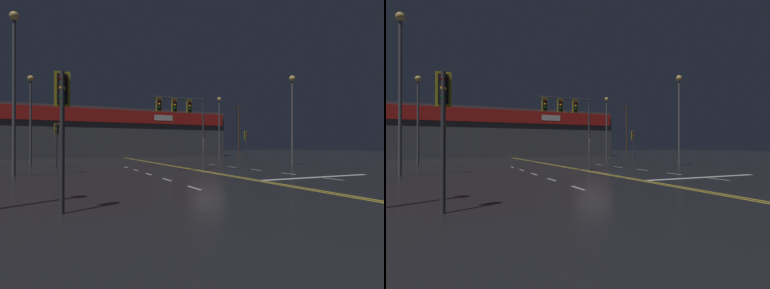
% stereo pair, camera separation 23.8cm
% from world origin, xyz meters
% --- Properties ---
extents(ground_plane, '(200.00, 200.00, 0.00)m').
position_xyz_m(ground_plane, '(0.00, 0.00, 0.00)').
color(ground_plane, black).
extents(road_markings, '(12.95, 60.00, 0.01)m').
position_xyz_m(road_markings, '(0.75, -1.05, 0.00)').
color(road_markings, gold).
rests_on(road_markings, ground).
extents(traffic_signal_median, '(4.28, 0.36, 5.68)m').
position_xyz_m(traffic_signal_median, '(-1.43, 1.32, 4.45)').
color(traffic_signal_median, '#38383D').
rests_on(traffic_signal_median, ground).
extents(traffic_signal_corner_northeast, '(0.42, 0.36, 3.61)m').
position_xyz_m(traffic_signal_corner_northeast, '(9.99, 9.43, 2.65)').
color(traffic_signal_corner_northeast, '#38383D').
rests_on(traffic_signal_corner_northeast, ground).
extents(traffic_signal_corner_northwest, '(0.42, 0.36, 3.89)m').
position_xyz_m(traffic_signal_corner_northwest, '(-9.95, 9.62, 2.86)').
color(traffic_signal_corner_northwest, '#38383D').
rests_on(traffic_signal_corner_northwest, ground).
extents(traffic_signal_corner_southwest, '(0.42, 0.36, 3.98)m').
position_xyz_m(traffic_signal_corner_southwest, '(-9.83, -10.20, 2.93)').
color(traffic_signal_corner_southwest, '#38383D').
rests_on(traffic_signal_corner_southwest, ground).
extents(streetlight_near_left, '(0.56, 0.56, 8.62)m').
position_xyz_m(streetlight_near_left, '(-12.20, 13.00, 5.57)').
color(streetlight_near_left, '#59595E').
rests_on(streetlight_near_left, ground).
extents(streetlight_far_left, '(0.56, 0.56, 10.15)m').
position_xyz_m(streetlight_far_left, '(-12.34, 1.87, 6.41)').
color(streetlight_far_left, '#59595E').
rests_on(streetlight_far_left, ground).
extents(streetlight_far_right, '(0.56, 0.56, 8.69)m').
position_xyz_m(streetlight_far_right, '(10.77, 2.91, 5.61)').
color(streetlight_far_right, '#59595E').
rests_on(streetlight_far_right, ground).
extents(streetlight_far_median, '(0.56, 0.56, 8.76)m').
position_xyz_m(streetlight_far_median, '(10.97, 17.44, 5.65)').
color(streetlight_far_median, '#59595E').
rests_on(streetlight_far_median, ground).
extents(building_backdrop, '(35.90, 10.23, 7.95)m').
position_xyz_m(building_backdrop, '(0.00, 33.04, 3.99)').
color(building_backdrop, '#4C4C51').
rests_on(building_backdrop, ground).
extents(utility_pole_row, '(45.24, 0.26, 12.69)m').
position_xyz_m(utility_pole_row, '(-3.47, 27.83, 5.84)').
color(utility_pole_row, '#4C3828').
rests_on(utility_pole_row, ground).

